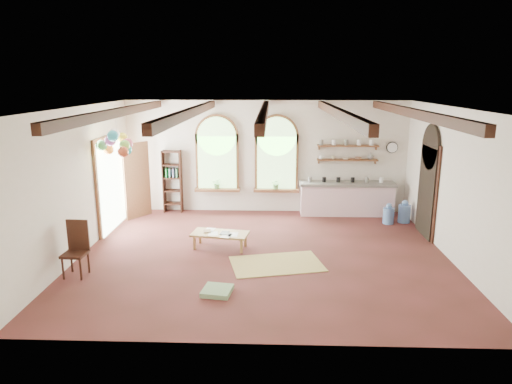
{
  "coord_description": "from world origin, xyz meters",
  "views": [
    {
      "loc": [
        0.17,
        -9.42,
        3.75
      ],
      "look_at": [
        -0.19,
        0.6,
        1.28
      ],
      "focal_mm": 32.0,
      "sensor_mm": 36.0,
      "label": 1
    }
  ],
  "objects_px": {
    "kitchen_counter": "(346,198)",
    "side_chair": "(76,260)",
    "balloon_cluster": "(117,143)",
    "coffee_table": "(220,235)"
  },
  "relations": [
    {
      "from": "kitchen_counter",
      "to": "side_chair",
      "type": "bearing_deg",
      "value": -143.42
    },
    {
      "from": "kitchen_counter",
      "to": "side_chair",
      "type": "xyz_separation_m",
      "value": [
        -5.95,
        -4.41,
        -0.16
      ]
    },
    {
      "from": "balloon_cluster",
      "to": "kitchen_counter",
      "type": "bearing_deg",
      "value": 21.61
    },
    {
      "from": "kitchen_counter",
      "to": "balloon_cluster",
      "type": "distance_m",
      "value": 6.41
    },
    {
      "from": "kitchen_counter",
      "to": "side_chair",
      "type": "height_order",
      "value": "side_chair"
    },
    {
      "from": "kitchen_counter",
      "to": "coffee_table",
      "type": "xyz_separation_m",
      "value": [
        -3.3,
        -2.8,
        -0.16
      ]
    },
    {
      "from": "side_chair",
      "to": "kitchen_counter",
      "type": "bearing_deg",
      "value": 36.58
    },
    {
      "from": "balloon_cluster",
      "to": "side_chair",
      "type": "bearing_deg",
      "value": -96.35
    },
    {
      "from": "coffee_table",
      "to": "balloon_cluster",
      "type": "distance_m",
      "value": 3.18
    },
    {
      "from": "kitchen_counter",
      "to": "coffee_table",
      "type": "height_order",
      "value": "kitchen_counter"
    }
  ]
}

